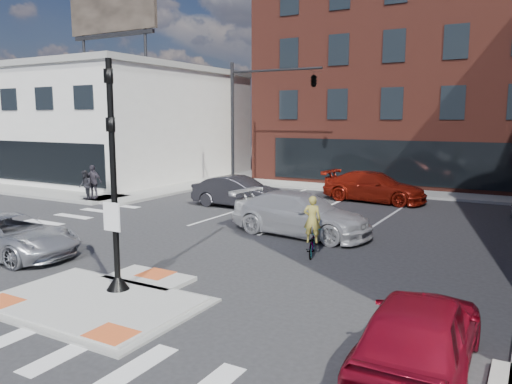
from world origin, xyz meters
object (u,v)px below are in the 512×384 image
Objects in this scene: bg_car_red at (374,187)px; pedestrian_b at (93,182)px; white_pickup at (301,214)px; cyclist at (312,235)px; pedestrian_a at (85,185)px; red_sedan at (420,333)px; bg_car_dark at (238,192)px; silver_suv at (9,236)px.

pedestrian_b reaches higher than bg_car_red.
white_pickup is 3.07× the size of pedestrian_b.
cyclist reaches higher than pedestrian_a.
red_sedan is 0.82× the size of bg_car_red.
pedestrian_a is (-13.66, -8.14, 0.14)m from bg_car_red.
cyclist is at bearing -54.49° from red_sedan.
bg_car_dark is at bearing -61.70° from cyclist.
silver_suv is at bearing 142.20° from white_pickup.
silver_suv is 13.70m from red_sedan.
pedestrian_a is 0.87× the size of pedestrian_b.
red_sedan is 19.17m from bg_car_red.
white_pickup is at bearing -76.65° from cyclist.
bg_car_dark is at bearing -49.33° from red_sedan.
bg_car_red is at bearing -28.58° from silver_suv.
cyclist is at bearing 20.27° from pedestrian_a.
red_sedan is at bearing -99.94° from silver_suv.
bg_car_red is 15.90m from pedestrian_a.
cyclist is (1.34, -11.78, -0.14)m from bg_car_red.
silver_suv is at bearing 11.80° from cyclist.
silver_suv is 11.84m from bg_car_dark.
red_sedan reaches higher than silver_suv.
white_pickup is at bearing -48.02° from silver_suv.
bg_car_red is 3.48× the size of pedestrian_a.
silver_suv is 0.90× the size of bg_car_red.
pedestrian_a is at bearing 30.50° from silver_suv.
bg_car_red reaches higher than silver_suv.
bg_car_red is at bearing 64.70° from pedestrian_a.
bg_car_dark is (1.83, 11.70, 0.09)m from silver_suv.
bg_car_red is (5.64, 5.20, 0.02)m from bg_car_dark.
white_pickup is at bearing -55.99° from red_sedan.
bg_car_red is at bearing 17.98° from pedestrian_b.
red_sedan is 0.81× the size of white_pickup.
bg_car_red is (0.24, 9.23, -0.01)m from white_pickup.
pedestrian_b is (-8.02, -2.39, 0.29)m from bg_car_dark.
silver_suv is 2.49× the size of cyclist.
red_sedan is at bearing -138.77° from white_pickup.
bg_car_red is 2.77× the size of cyclist.
bg_car_red is 11.86m from cyclist.
white_pickup is 1.02× the size of bg_car_red.
pedestrian_b is at bearing -34.01° from cyclist.
bg_car_dark is at bearing -13.63° from silver_suv.
pedestrian_b reaches higher than silver_suv.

